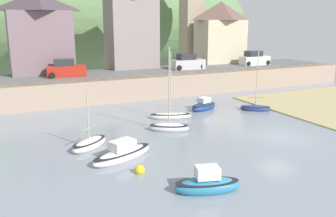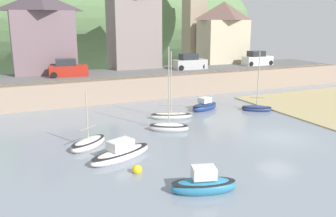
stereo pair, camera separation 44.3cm
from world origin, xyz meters
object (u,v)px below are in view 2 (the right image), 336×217
at_px(mooring_buoy, 137,170).
at_px(parked_car_by_wall, 190,63).
at_px(sailboat_tall_mast, 171,115).
at_px(dinghy_open_wooden, 257,108).
at_px(motorboat_with_cabin, 169,127).
at_px(sailboat_nearest_shore, 121,153).
at_px(sailboat_blue_trim, 205,106).
at_px(waterfront_building_centre, 133,24).
at_px(sailboat_white_hull, 88,143).
at_px(church_with_spire, 195,6).
at_px(waterfront_building_right, 223,32).
at_px(parked_car_end_of_row, 257,59).
at_px(waterfront_building_left, 42,32).
at_px(parked_car_near_slipway, 68,69).
at_px(sailboat_far_left, 204,185).

bearing_deg(mooring_buoy, parked_car_by_wall, 56.13).
xyz_separation_m(sailboat_tall_mast, dinghy_open_wooden, (8.66, -0.72, -0.02)).
distance_m(motorboat_with_cabin, parked_car_by_wall, 18.97).
relative_size(sailboat_nearest_shore, sailboat_blue_trim, 1.38).
bearing_deg(dinghy_open_wooden, sailboat_blue_trim, -173.86).
distance_m(waterfront_building_centre, mooring_buoy, 29.49).
bearing_deg(motorboat_with_cabin, sailboat_white_hull, -138.36).
bearing_deg(church_with_spire, parked_car_by_wall, -121.08).
bearing_deg(sailboat_blue_trim, sailboat_tall_mast, -178.79).
bearing_deg(sailboat_blue_trim, motorboat_with_cabin, -160.13).
xyz_separation_m(church_with_spire, mooring_buoy, (-20.16, -30.91, -10.33)).
bearing_deg(church_with_spire, waterfront_building_right, -57.40).
height_order(waterfront_building_centre, waterfront_building_right, waterfront_building_centre).
bearing_deg(parked_car_end_of_row, sailboat_blue_trim, -142.57).
bearing_deg(sailboat_white_hull, waterfront_building_centre, 24.65).
bearing_deg(waterfront_building_right, parked_car_end_of_row, -58.82).
bearing_deg(sailboat_nearest_shore, waterfront_building_centre, 46.64).
xyz_separation_m(waterfront_building_left, waterfront_building_centre, (11.15, 0.00, 0.93)).
relative_size(waterfront_building_left, sailboat_white_hull, 2.27).
xyz_separation_m(waterfront_building_left, church_with_spire, (22.09, 4.00, 3.47)).
height_order(sailboat_nearest_shore, dinghy_open_wooden, dinghy_open_wooden).
relative_size(sailboat_white_hull, motorboat_with_cabin, 0.61).
relative_size(waterfront_building_right, parked_car_near_slipway, 2.02).
xyz_separation_m(waterfront_building_right, sailboat_blue_trim, (-11.83, -15.54, -6.45)).
bearing_deg(parked_car_by_wall, sailboat_white_hull, -132.05).
relative_size(sailboat_tall_mast, mooring_buoy, 10.24).
bearing_deg(waterfront_building_right, church_with_spire, 122.60).
height_order(sailboat_far_left, sailboat_nearest_shore, sailboat_far_left).
relative_size(church_with_spire, sailboat_nearest_shore, 3.42).
distance_m(church_with_spire, sailboat_far_left, 40.14).
height_order(sailboat_far_left, sailboat_blue_trim, sailboat_far_left).
distance_m(waterfront_building_right, parked_car_near_slipway, 23.42).
relative_size(waterfront_building_centre, sailboat_nearest_shore, 2.38).
distance_m(sailboat_tall_mast, sailboat_blue_trim, 4.54).
distance_m(sailboat_white_hull, parked_car_by_wall, 23.99).
height_order(waterfront_building_centre, parked_car_near_slipway, waterfront_building_centre).
relative_size(waterfront_building_left, parked_car_near_slipway, 2.14).
xyz_separation_m(waterfront_building_left, parked_car_by_wall, (16.96, -4.50, -3.83)).
bearing_deg(parked_car_by_wall, sailboat_far_left, -114.03).
relative_size(motorboat_with_cabin, sailboat_blue_trim, 1.99).
relative_size(sailboat_white_hull, parked_car_near_slipway, 0.95).
xyz_separation_m(waterfront_building_left, sailboat_nearest_shore, (1.73, -24.46, -6.69)).
distance_m(waterfront_building_left, church_with_spire, 22.71).
bearing_deg(waterfront_building_centre, motorboat_with_cabin, -101.89).
distance_m(waterfront_building_centre, sailboat_far_left, 32.16).
distance_m(waterfront_building_centre, sailboat_white_hull, 25.31).
distance_m(church_with_spire, sailboat_tall_mast, 27.07).
relative_size(sailboat_tall_mast, sailboat_white_hull, 1.50).
height_order(sailboat_far_left, mooring_buoy, sailboat_far_left).
bearing_deg(waterfront_building_left, parked_car_by_wall, -14.86).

